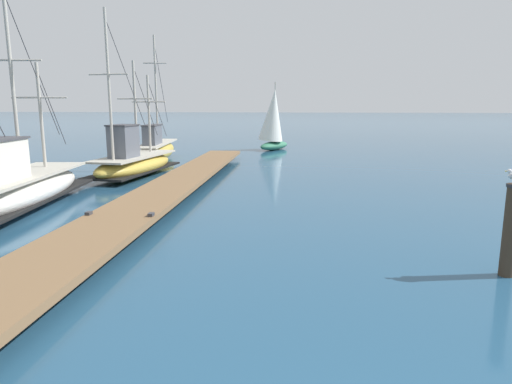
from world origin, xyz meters
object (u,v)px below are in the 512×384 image
object	(u,v)px
fishing_boat_4	(157,149)
mooring_piling	(511,229)
fishing_boat_1	(134,162)
distant_sailboat	(273,120)
fishing_boat_0	(14,187)

from	to	relation	value
fishing_boat_4	mooring_piling	world-z (taller)	fishing_boat_4
fishing_boat_1	fishing_boat_4	world-z (taller)	fishing_boat_4
fishing_boat_1	distant_sailboat	world-z (taller)	fishing_boat_1
fishing_boat_0	fishing_boat_4	distance (m)	12.18
mooring_piling	distant_sailboat	distance (m)	24.40
mooring_piling	distant_sailboat	bearing A→B (deg)	106.89
fishing_boat_0	fishing_boat_1	distance (m)	6.88
fishing_boat_0	mooring_piling	distance (m)	13.24
fishing_boat_0	distant_sailboat	xyz separation A→B (m)	(5.66, 19.71, 1.40)
mooring_piling	fishing_boat_1	bearing A→B (deg)	138.72
fishing_boat_1	mooring_piling	distance (m)	15.82
mooring_piling	fishing_boat_4	bearing A→B (deg)	129.14
fishing_boat_0	fishing_boat_4	bearing A→B (deg)	90.53
fishing_boat_0	fishing_boat_4	world-z (taller)	fishing_boat_4
fishing_boat_1	distant_sailboat	size ratio (longest dim) A/B	1.44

